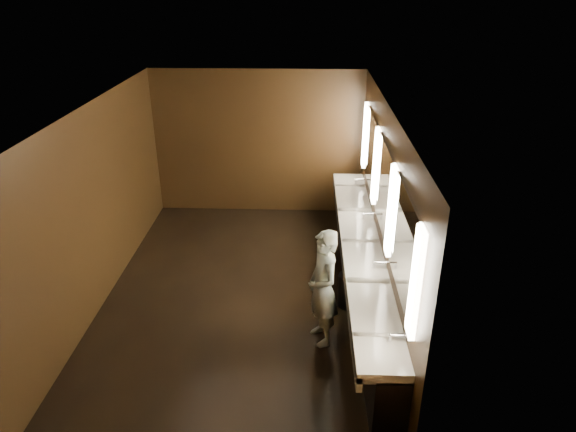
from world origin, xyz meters
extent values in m
plane|color=black|center=(0.00, 0.00, 0.00)|extent=(6.00, 6.00, 0.00)
cube|color=#2D2D2B|center=(0.00, 0.00, 2.80)|extent=(4.00, 6.00, 0.02)
cube|color=black|center=(0.00, 3.00, 1.40)|extent=(4.00, 0.02, 2.80)
cube|color=black|center=(0.00, -3.00, 1.40)|extent=(4.00, 0.02, 2.80)
cube|color=black|center=(-2.00, 0.00, 1.40)|extent=(0.02, 6.00, 2.80)
cube|color=black|center=(2.00, 0.00, 1.40)|extent=(0.02, 6.00, 2.80)
cube|color=black|center=(1.82, 0.00, 0.40)|extent=(0.36, 5.40, 0.81)
cube|color=white|center=(1.73, 0.00, 0.85)|extent=(0.55, 5.40, 0.12)
cube|color=white|center=(1.48, 0.00, 0.77)|extent=(0.06, 5.40, 0.18)
cylinder|color=silver|center=(1.91, -2.20, 0.99)|extent=(0.18, 0.04, 0.04)
cylinder|color=silver|center=(1.91, -0.73, 0.99)|extent=(0.18, 0.04, 0.04)
cylinder|color=silver|center=(1.91, 0.73, 0.99)|extent=(0.18, 0.04, 0.04)
cylinder|color=silver|center=(1.91, 2.20, 0.99)|extent=(0.18, 0.04, 0.04)
cube|color=#FBEBC8|center=(1.97, -2.40, 1.75)|extent=(0.06, 0.22, 1.15)
cube|color=white|center=(1.99, -1.60, 1.75)|extent=(0.03, 1.32, 1.15)
cube|color=#FBEBC8|center=(1.97, -0.80, 1.75)|extent=(0.06, 0.23, 1.15)
cube|color=white|center=(1.99, 0.00, 1.75)|extent=(0.03, 1.32, 1.15)
cube|color=#FBEBC8|center=(1.97, 0.80, 1.75)|extent=(0.06, 0.23, 1.15)
cube|color=white|center=(1.99, 1.60, 1.75)|extent=(0.03, 1.32, 1.15)
cube|color=#FBEBC8|center=(1.97, 2.40, 1.75)|extent=(0.06, 0.22, 1.15)
imported|color=#7B9DB8|center=(1.17, -1.05, 0.79)|extent=(0.54, 0.67, 1.58)
cylinder|color=black|center=(1.58, -0.27, 0.25)|extent=(0.35, 0.35, 0.50)
camera|label=1|loc=(0.93, -6.48, 4.37)|focal=32.00mm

